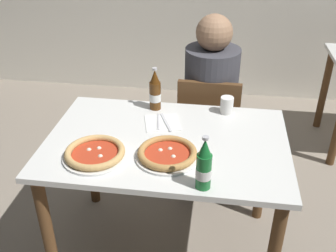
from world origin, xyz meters
TOP-DOWN VIEW (x-y plane):
  - ground_plane at (0.00, 0.00)m, footprint 8.00×8.00m
  - dining_table_main at (0.00, 0.00)m, footprint 1.20×0.80m
  - chair_behind_table at (0.19, 0.61)m, footprint 0.41×0.41m
  - diner_seated at (0.19, 0.66)m, footprint 0.34×0.34m
  - pizza_margherita_near at (0.03, -0.15)m, footprint 0.30×0.30m
  - pizza_marinara_far at (-0.31, -0.20)m, footprint 0.30×0.30m
  - beer_bottle_left at (-0.11, 0.32)m, footprint 0.07×0.07m
  - beer_bottle_center at (0.20, -0.34)m, footprint 0.07×0.07m
  - napkin_with_cutlery at (-0.05, 0.16)m, footprint 0.22×0.22m
  - paper_cup at (0.29, 0.32)m, footprint 0.07×0.07m

SIDE VIEW (x-z plane):
  - ground_plane at x=0.00m, z-range 0.00..0.00m
  - chair_behind_table at x=0.19m, z-range 0.06..0.91m
  - diner_seated at x=0.19m, z-range -0.02..1.19m
  - dining_table_main at x=0.00m, z-range 0.26..1.01m
  - napkin_with_cutlery at x=-0.05m, z-range 0.75..0.76m
  - pizza_marinara_far at x=-0.31m, z-range 0.75..0.79m
  - pizza_margherita_near at x=0.03m, z-range 0.75..0.79m
  - paper_cup at x=0.29m, z-range 0.75..0.84m
  - beer_bottle_left at x=-0.11m, z-range 0.73..0.98m
  - beer_bottle_center at x=0.20m, z-range 0.73..0.98m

